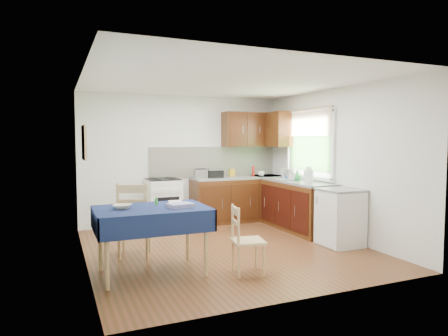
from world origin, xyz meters
name	(u,v)px	position (x,y,z in m)	size (l,w,h in m)	color
floor	(226,248)	(0.00, 0.00, 0.00)	(4.20, 4.20, 0.00)	#4F3015
ceiling	(226,81)	(0.00, 0.00, 2.50)	(4.00, 4.20, 0.02)	white
wall_back	(184,160)	(0.00, 2.10, 1.25)	(4.00, 0.02, 2.50)	silver
wall_front	(307,178)	(0.00, -2.10, 1.25)	(4.00, 0.02, 2.50)	silver
wall_left	(84,170)	(-2.00, 0.00, 1.25)	(0.02, 4.20, 2.50)	silver
wall_right	(334,163)	(2.00, 0.00, 1.25)	(0.02, 4.20, 2.50)	silver
base_cabinets	(265,203)	(1.36, 1.26, 0.43)	(1.90, 2.30, 0.86)	#371209
worktop_back	(238,178)	(1.05, 1.80, 0.88)	(1.90, 0.60, 0.04)	slate
worktop_right	(297,182)	(1.70, 0.65, 0.88)	(0.60, 1.70, 0.04)	slate
worktop_corner	(267,176)	(1.70, 1.80, 0.88)	(0.60, 0.60, 0.04)	slate
splashback	(215,161)	(0.65, 2.08, 1.20)	(2.70, 0.02, 0.60)	white
upper_cabinets	(259,130)	(1.52, 1.80, 1.85)	(1.20, 0.85, 0.70)	#371209
stove	(163,203)	(-0.50, 1.80, 0.46)	(0.60, 0.61, 0.92)	white
window	(309,139)	(1.97, 0.70, 1.65)	(0.04, 1.48, 1.26)	#2E5B25
fridge	(340,217)	(1.70, -0.55, 0.44)	(0.58, 0.60, 0.89)	white
corkboard	(84,143)	(-1.97, 0.30, 1.60)	(0.04, 0.62, 0.47)	tan
dining_table	(152,216)	(-1.28, -0.70, 0.71)	(1.35, 0.91, 0.82)	#101F43
chair_far	(134,218)	(-1.35, 0.08, 0.56)	(0.59, 0.59, 1.06)	tan
chair_near	(245,238)	(-0.24, -1.15, 0.45)	(0.43, 0.43, 0.84)	tan
toaster	(200,174)	(0.22, 1.74, 0.99)	(0.25, 0.15, 0.19)	#B1B1B5
sandwich_press	(214,173)	(0.52, 1.78, 0.99)	(0.31, 0.27, 0.18)	black
sauce_bottle	(253,171)	(1.35, 1.72, 1.00)	(0.05, 0.05, 0.21)	red
yellow_packet	(232,173)	(0.96, 1.91, 0.97)	(0.11, 0.07, 0.15)	gold
dish_rack	(288,178)	(1.63, 0.86, 0.92)	(0.45, 0.34, 0.21)	gray
kettle	(309,175)	(1.74, 0.36, 1.03)	(0.17, 0.17, 0.28)	white
cup	(261,174)	(1.50, 1.65, 0.95)	(0.13, 0.13, 0.11)	silver
soap_bottle_a	(291,172)	(1.64, 0.77, 1.04)	(0.11, 0.11, 0.29)	white
soap_bottle_b	(288,174)	(1.67, 0.93, 0.99)	(0.08, 0.09, 0.19)	blue
soap_bottle_c	(297,175)	(1.71, 0.67, 0.99)	(0.14, 0.14, 0.18)	#268E3E
plate_bowl	(122,207)	(-1.62, -0.66, 0.84)	(0.21, 0.21, 0.05)	beige
book	(169,202)	(-0.99, -0.46, 0.83)	(0.17, 0.24, 0.02)	white
spice_jar	(156,202)	(-1.18, -0.52, 0.86)	(0.04, 0.04, 0.08)	#278F28
tea_towel	(180,205)	(-0.96, -0.83, 0.84)	(0.29, 0.22, 0.05)	navy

